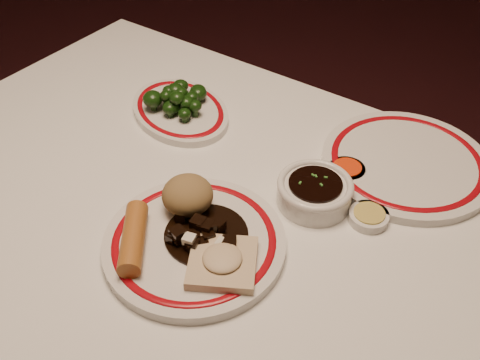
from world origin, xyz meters
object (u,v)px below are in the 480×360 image
object	(u,v)px
spring_roll	(133,238)
soy_bowl	(314,193)
dining_table	(195,250)
main_plate	(194,243)
fried_wonton	(223,261)
broccoli_pile	(178,98)
rice_mound	(188,195)
stirfry_heap	(204,234)
broccoli_plate	(180,110)

from	to	relation	value
spring_roll	soy_bowl	bearing A→B (deg)	19.35
dining_table	main_plate	xyz separation A→B (m)	(0.05, -0.05, 0.10)
main_plate	soy_bowl	size ratio (longest dim) A/B	2.43
fried_wonton	soy_bowl	bearing A→B (deg)	80.81
main_plate	broccoli_pile	distance (m)	0.36
spring_roll	main_plate	bearing A→B (deg)	5.35
fried_wonton	rice_mound	bearing A→B (deg)	151.06
spring_roll	fried_wonton	bearing A→B (deg)	-18.96
stirfry_heap	spring_roll	bearing A→B (deg)	-137.36
stirfry_heap	broccoli_pile	bearing A→B (deg)	135.99
fried_wonton	stirfry_heap	xyz separation A→B (m)	(-0.05, 0.03, -0.00)
rice_mound	broccoli_plate	size ratio (longest dim) A/B	0.28
stirfry_heap	broccoli_plate	bearing A→B (deg)	135.73
soy_bowl	spring_roll	bearing A→B (deg)	-123.01
rice_mound	broccoli_plate	world-z (taller)	rice_mound
dining_table	main_plate	distance (m)	0.13
main_plate	stirfry_heap	xyz separation A→B (m)	(0.01, 0.01, 0.02)
fried_wonton	broccoli_plate	world-z (taller)	fried_wonton
rice_mound	stirfry_heap	bearing A→B (deg)	-31.99
rice_mound	stirfry_heap	xyz separation A→B (m)	(0.06, -0.04, -0.02)
main_plate	rice_mound	distance (m)	0.08
main_plate	spring_roll	bearing A→B (deg)	-137.02
dining_table	soy_bowl	size ratio (longest dim) A/B	9.80
rice_mound	broccoli_pile	size ratio (longest dim) A/B	0.70
dining_table	rice_mound	bearing A→B (deg)	-77.07
rice_mound	fried_wonton	distance (m)	0.13
spring_roll	soy_bowl	distance (m)	0.30
main_plate	spring_roll	size ratio (longest dim) A/B	2.38
dining_table	spring_roll	size ratio (longest dim) A/B	9.60
rice_mound	fried_wonton	xyz separation A→B (m)	(0.11, -0.06, -0.02)
broccoli_pile	main_plate	bearing A→B (deg)	-46.34
stirfry_heap	dining_table	bearing A→B (deg)	144.17
main_plate	spring_roll	world-z (taller)	spring_roll
spring_roll	fried_wonton	world-z (taller)	spring_roll
broccoli_plate	broccoli_pile	distance (m)	0.03
stirfry_heap	broccoli_pile	world-z (taller)	broccoli_pile
broccoli_plate	dining_table	bearing A→B (deg)	-46.52
broccoli_plate	main_plate	bearing A→B (deg)	-46.60
dining_table	rice_mound	size ratio (longest dim) A/B	14.80
main_plate	broccoli_plate	size ratio (longest dim) A/B	1.04
broccoli_pile	soy_bowl	world-z (taller)	broccoli_pile
spring_roll	soy_bowl	xyz separation A→B (m)	(0.16, 0.25, -0.01)
stirfry_heap	soy_bowl	size ratio (longest dim) A/B	1.05
broccoli_plate	stirfry_heap	bearing A→B (deg)	-44.27
main_plate	broccoli_pile	bearing A→B (deg)	133.66
main_plate	broccoli_pile	xyz separation A→B (m)	(-0.25, 0.26, 0.03)
stirfry_heap	broccoli_plate	world-z (taller)	stirfry_heap
rice_mound	stirfry_heap	size ratio (longest dim) A/B	0.63
rice_mound	broccoli_plate	xyz separation A→B (m)	(-0.20, 0.21, -0.04)
soy_bowl	stirfry_heap	bearing A→B (deg)	-115.77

